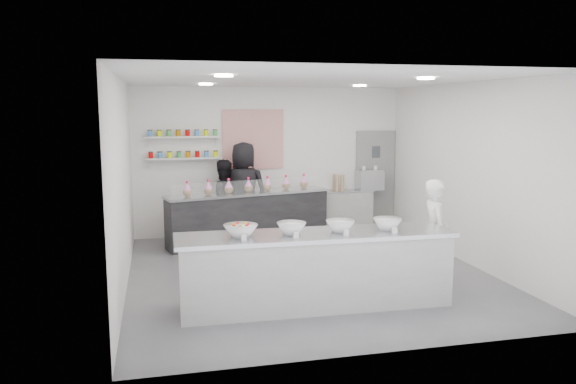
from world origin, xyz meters
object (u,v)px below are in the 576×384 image
at_px(espresso_ledge, 344,211).
at_px(back_bar, 249,218).
at_px(espresso_machine, 370,180).
at_px(woman_prep, 435,233).
at_px(staff_right, 244,191).
at_px(prep_counter, 316,270).
at_px(staff_left, 223,200).

bearing_deg(espresso_ledge, back_bar, -164.94).
bearing_deg(espresso_machine, woman_prep, -96.92).
distance_m(espresso_ledge, staff_right, 2.25).
bearing_deg(staff_right, espresso_ledge, -153.05).
height_order(woman_prep, staff_right, staff_right).
xyz_separation_m(prep_counter, woman_prep, (1.94, 0.49, 0.29)).
distance_m(woman_prep, staff_right, 4.18).
relative_size(espresso_ledge, staff_left, 0.74).
bearing_deg(espresso_ledge, staff_right, -173.55).
xyz_separation_m(espresso_machine, staff_left, (-3.14, -0.22, -0.28)).
bearing_deg(woman_prep, espresso_machine, 3.33).
relative_size(woman_prep, staff_right, 0.81).
bearing_deg(woman_prep, back_bar, 45.19).
height_order(back_bar, espresso_machine, espresso_machine).
bearing_deg(staff_left, woman_prep, 122.53).
relative_size(back_bar, staff_left, 2.01).
bearing_deg(staff_right, espresso_machine, -154.35).
xyz_separation_m(back_bar, woman_prep, (2.22, -3.18, 0.29)).
bearing_deg(staff_left, staff_right, 171.46).
bearing_deg(espresso_machine, back_bar, -167.93).
xyz_separation_m(prep_counter, espresso_ledge, (1.85, 4.25, -0.06)).
relative_size(prep_counter, espresso_machine, 6.75).
bearing_deg(prep_counter, staff_right, 95.82).
bearing_deg(staff_left, back_bar, 137.33).
distance_m(espresso_ledge, woman_prep, 3.77).
bearing_deg(woman_prep, prep_counter, 114.38).
distance_m(woman_prep, staff_left, 4.44).
relative_size(prep_counter, staff_right, 1.87).
bearing_deg(prep_counter, espresso_machine, 61.75).
xyz_separation_m(espresso_ledge, espresso_machine, (0.55, 0.00, 0.64)).
height_order(back_bar, staff_right, staff_right).
bearing_deg(woman_prep, staff_right, 43.07).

